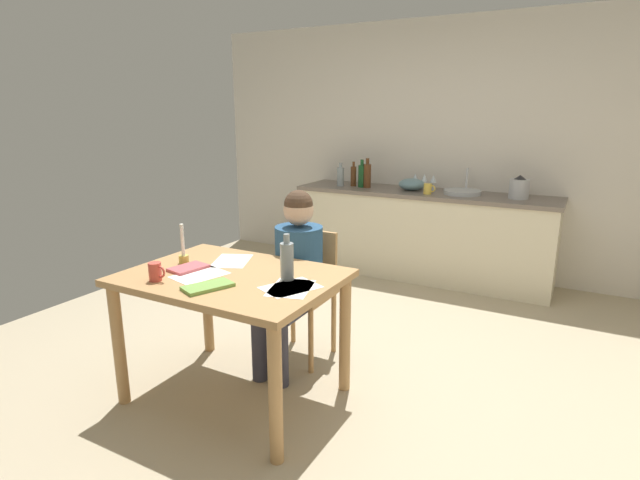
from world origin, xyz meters
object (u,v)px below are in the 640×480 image
Objects in this scene: person_seated at (294,268)px; bottle_wine_red at (362,175)px; bottle_oil at (340,176)px; wine_glass_near_sink at (433,179)px; book_magazine at (188,268)px; wine_glass_by_kettle at (424,179)px; bottle_vinegar at (353,176)px; wine_glass_back_left at (415,178)px; mixing_bowl at (412,184)px; candlestick at (183,253)px; stovetop_kettle at (519,188)px; sink_unit at (462,192)px; bottle_sauce at (367,175)px; book_cookery at (208,287)px; dining_table at (232,294)px; teacup_on_counter at (428,189)px; wine_bottle_on_table at (287,261)px; coffee_mug at (156,272)px.

person_seated is 2.26m from bottle_wine_red.
wine_glass_near_sink is (0.96, 0.23, 0.00)m from bottle_oil.
wine_glass_by_kettle reaches higher than book_magazine.
wine_glass_by_kettle is at bearing 12.27° from bottle_vinegar.
wine_glass_back_left is (-0.20, 0.00, 0.00)m from wine_glass_near_sink.
mixing_bowl is at bearing 6.08° from bottle_oil.
candlestick is 1.13× the size of stovetop_kettle.
bottle_sauce is at bearing -177.35° from sink_unit.
candlestick is 0.52m from book_cookery.
candlestick reaches higher than dining_table.
candlestick is 1.15× the size of book_magazine.
bottle_wine_red reaches higher than stovetop_kettle.
sink_unit is 0.38m from wine_glass_near_sink.
sink_unit reaches higher than teacup_on_counter.
wine_bottle_on_table reaches higher than candlestick.
bottle_wine_red reaches higher than teacup_on_counter.
dining_table is 2.94m from wine_glass_by_kettle.
wine_glass_back_left is at bearing 164.64° from sink_unit.
wine_bottle_on_table is 2.84m from wine_glass_by_kettle.
bottle_vinegar is 0.89× the size of bottle_wine_red.
bottle_sauce is (0.17, -0.03, 0.02)m from bottle_vinegar.
wine_glass_near_sink is (0.62, 3.20, 0.18)m from coffee_mug.
coffee_mug is (-0.39, -0.82, 0.15)m from person_seated.
wine_glass_by_kettle is at bearing 171.02° from stovetop_kettle.
wine_bottle_on_table is 2.71m from sink_unit.
wine_bottle_on_table is 1.01× the size of bottle_vinegar.
bottle_wine_red is (-0.43, 2.96, 0.23)m from book_cookery.
coffee_mug is 0.72× the size of wine_glass_near_sink.
dining_table is at bearing -99.83° from person_seated.
stovetop_kettle is 0.96m from wine_glass_by_kettle.
bottle_oil is 1.61× the size of wine_glass_near_sink.
person_seated is 2.41m from wine_glass_near_sink.
wine_glass_back_left is (0.04, 2.37, 0.33)m from person_seated.
candlestick is 0.85× the size of bottle_wine_red.
bottle_sauce is 2.01× the size of wine_glass_by_kettle.
candlestick is 2.93m from wine_glass_back_left.
wine_bottle_on_table is at bearing -72.58° from bottle_vinegar.
bottle_wine_red is 2.49× the size of teacup_on_counter.
bottle_vinegar reaches higher than book_cookery.
bottle_vinegar is (-0.11, 2.72, 0.16)m from candlestick.
bottle_vinegar is (-0.21, 3.04, 0.18)m from coffee_mug.
bottle_wine_red is at bearing 102.56° from person_seated.
stovetop_kettle reaches higher than candlestick.
candlestick is 2.93m from sink_unit.
dining_table is 5.63× the size of book_magazine.
person_seated is at bearing 68.38° from book_magazine.
teacup_on_counter is at bearing -66.25° from wine_glass_by_kettle.
candlestick is at bearing -102.26° from wine_glass_by_kettle.
book_cookery is 1.68× the size of wine_glass_by_kettle.
person_seated reaches higher than stovetop_kettle.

